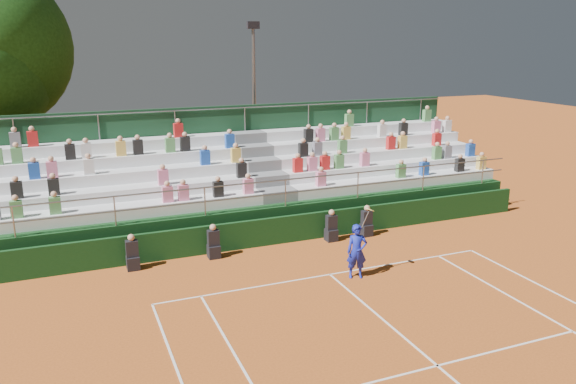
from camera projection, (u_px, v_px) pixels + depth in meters
name	position (u px, v px, depth m)	size (l,w,h in m)	color
ground	(330.00, 275.00, 17.57)	(90.00, 90.00, 0.00)	#B7571E
courtside_wall	(291.00, 229.00, 20.30)	(20.00, 0.15, 1.00)	black
line_officials	(267.00, 237.00, 19.50)	(8.91, 0.40, 1.19)	black
grandstand	(261.00, 192.00, 23.04)	(20.00, 5.20, 4.40)	black
tennis_player	(357.00, 251.00, 17.15)	(0.89, 0.59, 2.22)	#1623AB
floodlight_mast	(254.00, 91.00, 27.85)	(0.60, 0.25, 7.95)	gray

